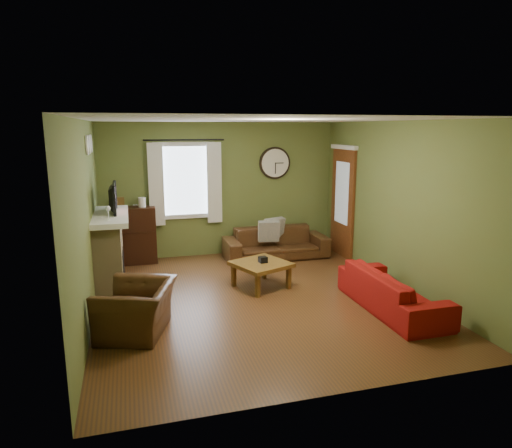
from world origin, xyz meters
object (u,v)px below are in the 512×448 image
object	(u,v)px
bookshelf	(131,236)
coffee_table	(261,275)
armchair	(137,309)
sofa_brown	(276,243)
sofa_red	(392,290)

from	to	relation	value
bookshelf	coffee_table	xyz separation A→B (m)	(1.95, -1.93, -0.32)
armchair	sofa_brown	bearing A→B (deg)	153.79
sofa_brown	armchair	world-z (taller)	armchair
sofa_brown	sofa_red	distance (m)	3.01
bookshelf	sofa_brown	size ratio (longest dim) A/B	0.53
bookshelf	sofa_red	distance (m)	4.77
sofa_brown	coffee_table	world-z (taller)	sofa_brown
sofa_brown	armchair	xyz separation A→B (m)	(-2.69, -2.72, 0.02)
bookshelf	armchair	xyz separation A→B (m)	(0.02, -3.09, -0.22)
sofa_brown	coffee_table	xyz separation A→B (m)	(-0.76, -1.56, -0.08)
sofa_brown	coffee_table	distance (m)	1.74
sofa_brown	armchair	bearing A→B (deg)	-134.70
bookshelf	coffee_table	size ratio (longest dim) A/B	1.36
sofa_brown	sofa_red	bearing A→B (deg)	-75.53
sofa_red	armchair	xyz separation A→B (m)	(-3.44, 0.20, 0.03)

